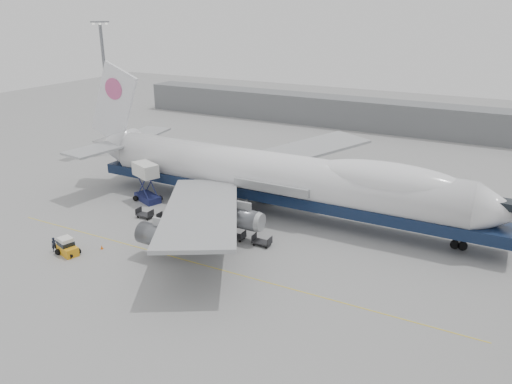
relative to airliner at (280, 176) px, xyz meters
The scene contains 15 objects.
ground 13.27m from the airliner, 93.08° to the right, with size 260.00×260.00×0.00m, color gray.
apron_line 18.87m from the airliner, 92.05° to the right, with size 60.00×0.15×0.01m, color gold.
hangar 59.01m from the airliner, 100.40° to the left, with size 110.00×8.00×7.00m, color slate.
floodlight_mast 45.14m from the airliner, 164.28° to the left, with size 2.40×2.40×25.43m.
airliner is the anchor object (origin of this frame).
catering_truck 20.58m from the airliner, 165.84° to the right, with size 5.04×4.25×6.00m.
baggage_tug 29.27m from the airliner, 126.20° to the right, with size 3.14×2.26×2.07m.
ground_worker 30.59m from the airliner, 128.82° to the right, with size 0.67×0.44×1.83m, color black.
traffic_cone 25.55m from the airliner, 125.20° to the right, with size 0.34×0.34×0.50m.
dolly_0 19.71m from the airliner, 147.09° to the right, with size 2.30×1.35×1.30m.
dolly_1 16.85m from the airliner, 139.88° to the right, with size 2.30×1.35×1.30m.
dolly_2 14.37m from the airliner, 129.63° to the right, with size 2.30×1.35×1.30m.
dolly_3 12.52m from the airliner, 115.15° to the right, with size 2.30×1.35×1.30m.
dolly_4 11.59m from the airliner, 96.34° to the right, with size 2.30×1.35×1.30m.
dolly_5 11.81m from the airliner, 76.10° to the right, with size 2.30×1.35×1.30m.
Camera 1 is at (28.69, -48.12, 27.96)m, focal length 35.00 mm.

